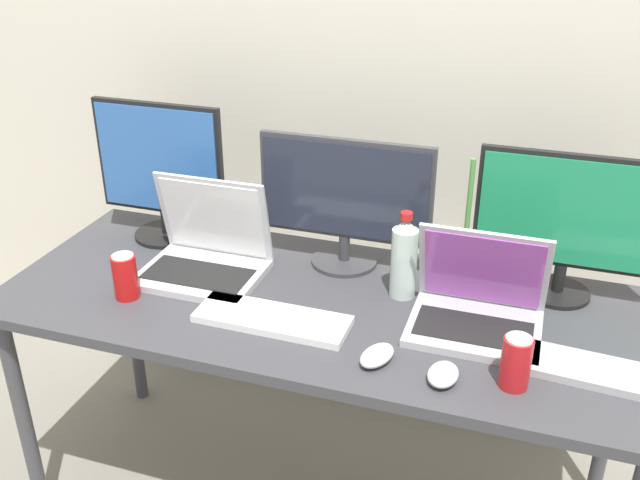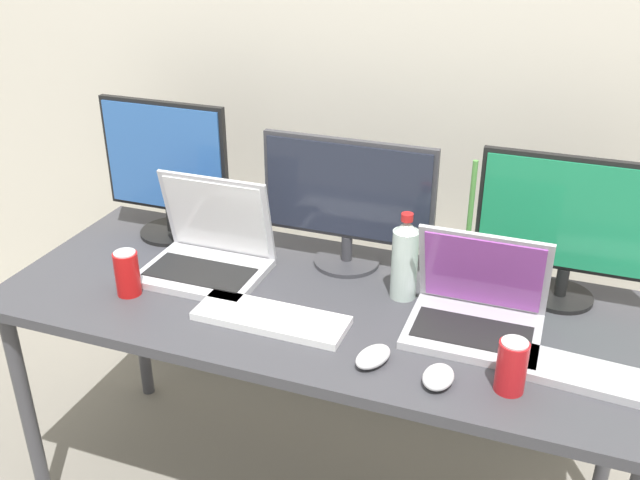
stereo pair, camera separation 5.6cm
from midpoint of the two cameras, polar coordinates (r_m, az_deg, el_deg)
wall_back at (r=2.24m, az=4.19°, el=15.24°), size 7.00×0.08×2.60m
work_desk at (r=1.94m, az=-0.83°, el=-6.45°), size 1.73×0.70×0.74m
monitor_left at (r=2.23m, az=-13.36°, el=5.52°), size 0.41×0.20×0.43m
monitor_center at (r=2.01m, az=1.18°, el=3.35°), size 0.50×0.19×0.38m
monitor_right at (r=1.93m, az=18.51°, el=1.48°), size 0.48×0.18×0.40m
laptop_silver at (r=2.05m, az=-9.87°, el=-0.97°), size 0.34×0.26×0.27m
laptop_secondary at (r=1.81m, az=11.62°, el=-5.16°), size 0.32×0.25×0.26m
keyboard_main at (r=1.82m, az=-4.72°, el=-6.33°), size 0.40×0.14×0.02m
keyboard_aux at (r=1.74m, az=20.80°, el=-9.93°), size 0.38×0.15×0.02m
mouse_by_keyboard at (r=1.63m, az=8.83°, el=-10.59°), size 0.08×0.10×0.04m
mouse_by_laptop at (r=1.67m, az=3.62°, el=-9.22°), size 0.10×0.12×0.04m
water_bottle at (r=1.89m, az=5.90°, el=-1.46°), size 0.07×0.07×0.24m
soda_can_near_keyboard at (r=1.97m, az=-16.11°, el=-2.82°), size 0.07×0.07×0.13m
soda_can_by_laptop at (r=1.62m, az=14.43°, el=-9.46°), size 0.07×0.07×0.13m
bamboo_vase at (r=1.98m, az=10.61°, el=-1.63°), size 0.07×0.07×0.37m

